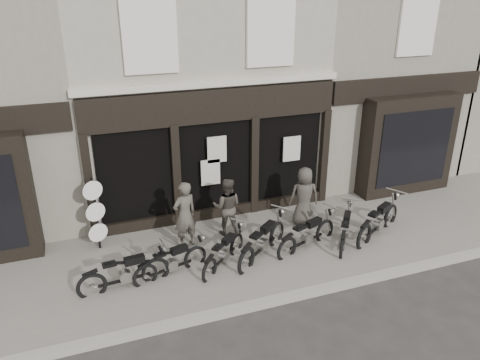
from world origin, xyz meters
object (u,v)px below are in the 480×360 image
object	(u,v)px
motorcycle_4	(307,237)
motorcycle_1	(172,264)
motorcycle_2	(224,254)
man_right	(304,196)
motorcycle_5	(345,231)
motorcycle_6	(378,223)
man_left	(185,215)
advert_sign_post	(96,217)
motorcycle_3	(263,244)
man_centre	(227,207)
motorcycle_0	(126,275)

from	to	relation	value
motorcycle_4	motorcycle_1	bearing A→B (deg)	159.50
motorcycle_2	man_right	xyz separation A→B (m)	(2.78, 1.22, 0.60)
motorcycle_5	motorcycle_6	world-z (taller)	motorcycle_6
motorcycle_5	man_left	xyz separation A→B (m)	(-4.06, 1.18, 0.64)
motorcycle_2	motorcycle_1	bearing A→B (deg)	137.27
motorcycle_6	advert_sign_post	distance (m)	7.48
motorcycle_5	motorcycle_6	xyz separation A→B (m)	(1.03, -0.01, 0.05)
motorcycle_3	advert_sign_post	xyz separation A→B (m)	(-3.86, 1.74, 0.59)
motorcycle_6	man_right	xyz separation A→B (m)	(-1.64, 1.28, 0.53)
motorcycle_2	motorcycle_6	distance (m)	4.42
man_left	man_centre	xyz separation A→B (m)	(1.22, 0.26, -0.09)
man_right	motorcycle_0	bearing A→B (deg)	29.04
motorcycle_0	motorcycle_1	xyz separation A→B (m)	(1.09, 0.15, -0.03)
motorcycle_0	motorcycle_4	size ratio (longest dim) A/B	1.05
motorcycle_4	motorcycle_0	bearing A→B (deg)	161.44
motorcycle_4	motorcycle_5	bearing A→B (deg)	-22.71
motorcycle_4	motorcycle_5	distance (m)	1.11
motorcycle_4	motorcycle_5	size ratio (longest dim) A/B	1.16
man_left	motorcycle_0	bearing A→B (deg)	18.39
motorcycle_1	motorcycle_6	bearing A→B (deg)	-17.07
man_centre	man_right	distance (m)	2.24
motorcycle_0	man_right	size ratio (longest dim) A/B	1.25
man_left	motorcycle_5	bearing A→B (deg)	145.43
man_left	motorcycle_3	bearing A→B (deg)	129.19
motorcycle_4	motorcycle_6	size ratio (longest dim) A/B	0.96
motorcycle_4	motorcycle_6	xyz separation A→B (m)	(2.14, -0.06, 0.04)
motorcycle_6	motorcycle_0	bearing A→B (deg)	151.88
motorcycle_3	motorcycle_6	size ratio (longest dim) A/B	0.91
motorcycle_1	motorcycle_4	bearing A→B (deg)	-16.60
motorcycle_6	advert_sign_post	xyz separation A→B (m)	(-7.23, 1.83, 0.58)
motorcycle_1	motorcycle_6	distance (m)	5.71
motorcycle_2	man_centre	bearing A→B (deg)	26.43
motorcycle_6	advert_sign_post	size ratio (longest dim) A/B	1.00
motorcycle_3	man_left	bearing A→B (deg)	109.86
motorcycle_3	man_left	world-z (taller)	man_left
motorcycle_5	man_centre	xyz separation A→B (m)	(-2.83, 1.45, 0.54)
motorcycle_2	advert_sign_post	world-z (taller)	advert_sign_post
man_right	motorcycle_2	bearing A→B (deg)	38.00
advert_sign_post	man_centre	bearing A→B (deg)	-25.88
motorcycle_0	motorcycle_6	size ratio (longest dim) A/B	1.01
motorcycle_1	man_centre	xyz separation A→B (m)	(1.84, 1.39, 0.56)
motorcycle_1	motorcycle_3	xyz separation A→B (m)	(2.33, 0.03, 0.06)
motorcycle_1	man_centre	size ratio (longest dim) A/B	1.17
motorcycle_2	motorcycle_3	bearing A→B (deg)	-39.57
man_left	man_centre	distance (m)	1.26
motorcycle_3	motorcycle_6	bearing A→B (deg)	-39.31
motorcycle_0	motorcycle_3	bearing A→B (deg)	-2.51
man_left	motorcycle_6	bearing A→B (deg)	148.52
man_right	advert_sign_post	world-z (taller)	advert_sign_post
motorcycle_4	man_left	xyz separation A→B (m)	(-2.95, 1.14, 0.62)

